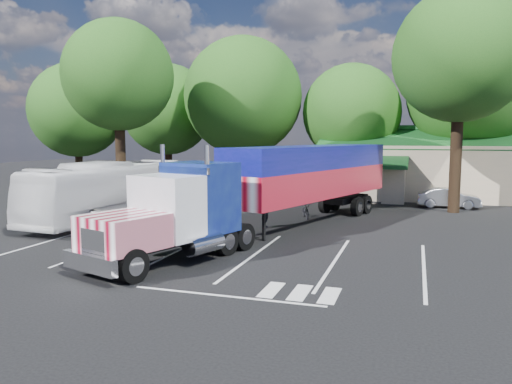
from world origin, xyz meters
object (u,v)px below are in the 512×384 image
(semi_truck, at_px, (284,181))
(bicycle, at_px, (306,210))
(tour_bus, at_px, (112,191))
(woman, at_px, (266,211))
(silver_sedan, at_px, (449,198))

(semi_truck, bearing_deg, bicycle, 104.78)
(bicycle, bearing_deg, tour_bus, 178.56)
(woman, bearing_deg, silver_sedan, -56.84)
(woman, bearing_deg, semi_truck, -121.91)
(woman, xyz_separation_m, tour_bus, (-8.91, -0.32, 0.79))
(semi_truck, distance_m, bicycle, 4.41)
(silver_sedan, bearing_deg, semi_truck, 141.59)
(woman, height_order, bicycle, woman)
(woman, bearing_deg, tour_bus, 76.99)
(bicycle, height_order, tour_bus, tour_bus)
(tour_bus, xyz_separation_m, silver_sedan, (18.33, 10.87, -1.00))
(woman, xyz_separation_m, bicycle, (1.33, 3.59, -0.39))
(tour_bus, relative_size, silver_sedan, 3.01)
(semi_truck, bearing_deg, woman, -178.22)
(silver_sedan, bearing_deg, tour_bus, 119.76)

